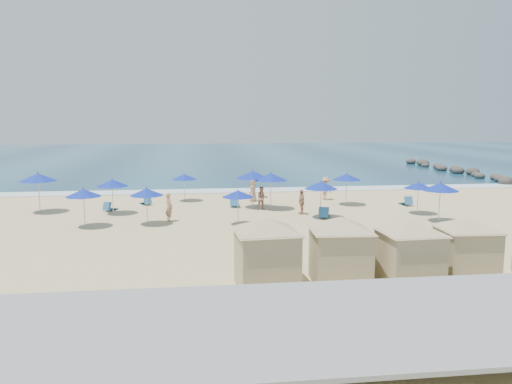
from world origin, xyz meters
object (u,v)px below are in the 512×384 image
Objects in this scene: umbrella_0 at (38,177)px; umbrella_1 at (83,193)px; cabana_0 at (267,244)px; umbrella_9 at (347,177)px; beachgoer_1 at (262,198)px; cabana_2 at (410,244)px; umbrella_5 at (253,175)px; beachgoer_2 at (301,202)px; beachgoer_0 at (169,207)px; umbrella_11 at (440,187)px; rock_jetty at (463,171)px; umbrella_8 at (321,185)px; cabana_1 at (340,242)px; umbrella_7 at (271,177)px; umbrella_3 at (147,192)px; trash_bin at (335,231)px; cabana_3 at (467,240)px; beachgoer_4 at (253,190)px; beachgoer_3 at (326,188)px; umbrella_2 at (112,183)px; umbrella_4 at (184,177)px; umbrella_10 at (418,185)px; umbrella_6 at (238,194)px.

umbrella_0 is 1.18× the size of umbrella_1.
umbrella_0 is (-12.80, 16.56, 0.69)m from cabana_0.
umbrella_9 reaches higher than beachgoer_1.
cabana_2 is 17.34m from umbrella_5.
umbrella_0 reaches higher than beachgoer_2.
beachgoer_0 is (4.75, 1.03, -1.12)m from umbrella_1.
cabana_2 is 1.77× the size of umbrella_11.
rock_jetty is 11.08× the size of umbrella_8.
cabana_1 reaches higher than umbrella_7.
trash_bin is at bearing -25.28° from umbrella_3.
cabana_0 reaches higher than cabana_3.
trash_bin is at bearing -148.01° from beachgoer_0.
cabana_2 is 16.41m from beachgoer_1.
umbrella_11 is 1.45× the size of beachgoer_4.
umbrella_7 is 6.07m from beachgoer_3.
cabana_0 is 20.68m from beachgoer_3.
trash_bin is 10.19m from umbrella_5.
beachgoer_3 is at bearing -142.99° from rock_jetty.
beachgoer_0 is at bearing -156.13° from beachgoer_1.
cabana_3 is (2.54, 0.46, -0.05)m from cabana_2.
umbrella_2 is 1.34× the size of beachgoer_0.
cabana_1 is 20.76m from umbrella_4.
cabana_0 reaches higher than umbrella_5.
rock_jetty is 29.31m from beachgoer_4.
umbrella_7 is 4.32m from umbrella_8.
cabana_1 is 2.11× the size of umbrella_4.
umbrella_3 is 17.32m from umbrella_10.
umbrella_7 reaches higher than beachgoer_3.
rock_jetty is 42.49m from umbrella_1.
umbrella_11 reaches higher than beachgoer_4.
beachgoer_1 is at bearing 97.49° from trash_bin.
umbrella_10 is at bearing 47.38° from cabana_0.
umbrella_4 is 10.81m from beachgoer_3.
umbrella_11 is 13.65m from beachgoer_4.
umbrella_3 is 1.82m from beachgoer_0.
umbrella_3 reaches higher than beachgoer_0.
beachgoer_0 is at bearing -161.08° from umbrella_9.
umbrella_0 is (-17.44, 9.51, 1.96)m from trash_bin.
beachgoer_0 is at bearing 172.02° from umbrella_11.
umbrella_6 is at bearing 126.30° from cabana_3.
umbrella_4 is 0.89× the size of umbrella_8.
beachgoer_2 is 6.26m from beachgoer_3.
umbrella_5 is 1.57× the size of beachgoer_4.
cabana_2 is at bearing -89.49° from umbrella_8.
beachgoer_0 is (1.24, 0.79, -1.06)m from umbrella_3.
cabana_3 is 1.59× the size of umbrella_5.
umbrella_1 is (-16.80, 11.41, 0.47)m from cabana_3.
cabana_2 reaches higher than rock_jetty.
beachgoer_4 is (1.82, 19.25, -0.81)m from cabana_0.
umbrella_5 is (10.35, 5.00, 0.32)m from umbrella_1.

